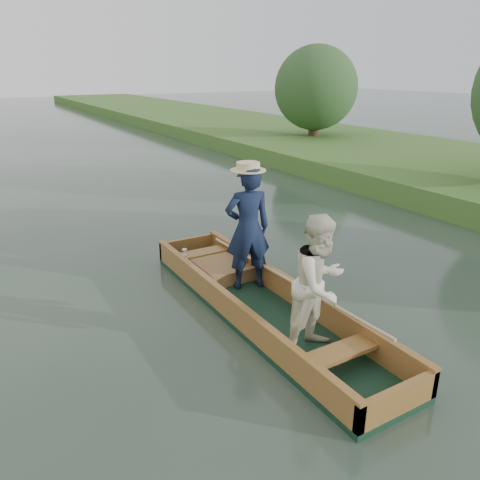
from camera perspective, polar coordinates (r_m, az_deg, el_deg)
ground at (r=6.75m, az=2.62°, el=-9.12°), size 120.00×120.00×0.00m
trees_far at (r=16.58m, az=20.29°, el=16.54°), size 4.45×13.45×4.63m
punt at (r=6.42m, az=3.93°, el=-4.10°), size 1.18×5.00×2.02m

